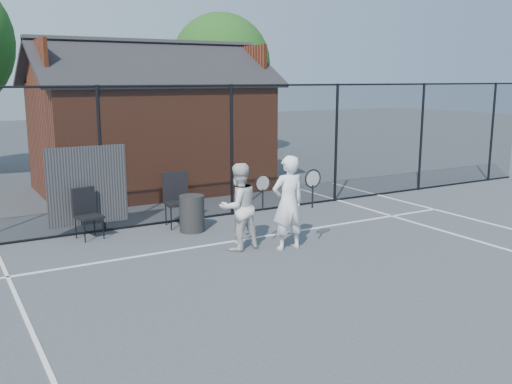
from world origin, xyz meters
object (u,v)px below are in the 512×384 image
clubhouse (151,133)px  player_front (288,203)px  chair_left (89,215)px  chair_right (178,201)px  player_back (239,207)px  waste_bin (192,214)px

clubhouse → player_front: (0.13, -6.94, -0.72)m
player_front → chair_left: (-3.02, 2.54, -0.39)m
chair_right → player_back: bearing=-73.7°
player_front → player_back: bearing=150.8°
clubhouse → waste_bin: bearing=-100.6°
chair_right → player_front: bearing=-58.7°
clubhouse → chair_left: 5.38m
chair_right → waste_bin: size_ratio=1.50×
clubhouse → chair_right: (-1.00, -4.40, -1.04)m
clubhouse → chair_right: clubhouse is taller
player_front → chair_right: player_front is taller
player_front → chair_right: (-1.13, 2.54, -0.31)m
clubhouse → player_back: bearing=-95.9°
player_back → player_front: bearing=-29.2°
chair_left → chair_right: (1.90, 0.00, 0.08)m
clubhouse → chair_right: size_ratio=5.71×
chair_left → chair_right: 1.90m
chair_left → waste_bin: bearing=-25.9°
clubhouse → chair_left: size_ratio=6.61×
player_back → chair_left: player_back is taller
player_back → waste_bin: (-0.24, 1.60, -0.43)m
chair_right → waste_bin: chair_right is taller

